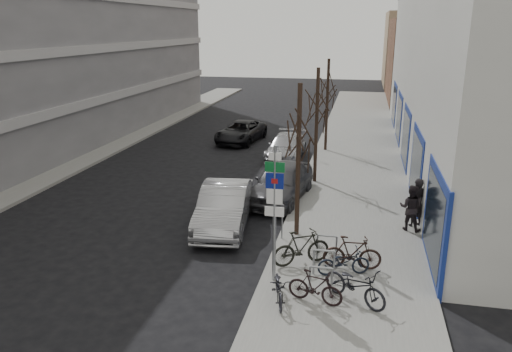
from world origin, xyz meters
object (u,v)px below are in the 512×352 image
at_px(bike_far_inner, 352,252).
at_px(parked_car_back, 286,147).
at_px(bike_mid_curb, 344,260).
at_px(bike_near_left, 279,285).
at_px(tree_far, 328,83).
at_px(highway_sign_pole, 275,206).
at_px(parked_car_mid, 281,182).
at_px(bike_rack, 324,260).
at_px(parked_car_front, 224,207).
at_px(bike_far_curb, 355,282).
at_px(tree_near, 299,125).
at_px(meter_back, 314,146).
at_px(tree_mid, 317,99).
at_px(meter_mid, 302,174).
at_px(pedestrian_far, 411,207).
at_px(bike_mid_inner, 301,247).
at_px(meter_front, 282,218).
at_px(lane_car, 241,132).
at_px(bike_near_right, 315,287).

relative_size(bike_far_inner, parked_car_back, 0.39).
bearing_deg(bike_mid_curb, bike_near_left, 120.95).
bearing_deg(bike_far_inner, tree_far, 3.76).
distance_m(highway_sign_pole, parked_car_mid, 7.63).
relative_size(bike_rack, parked_car_front, 0.46).
bearing_deg(tree_far, highway_sign_pole, -90.69).
xyz_separation_m(highway_sign_pole, bike_far_curb, (2.34, -0.71, -1.72)).
bearing_deg(tree_near, meter_back, 92.45).
height_order(tree_mid, meter_mid, tree_mid).
bearing_deg(pedestrian_far, parked_car_back, -42.57).
relative_size(bike_far_inner, parked_car_front, 0.36).
relative_size(bike_mid_inner, parked_car_mid, 0.39).
xyz_separation_m(highway_sign_pole, meter_front, (-0.25, 3.01, -1.54)).
bearing_deg(tree_far, bike_near_left, -89.51).
xyz_separation_m(bike_rack, bike_near_left, (-1.05, -1.75, -0.02)).
bearing_deg(bike_mid_inner, parked_car_back, -20.17).
height_order(tree_far, parked_car_front, tree_far).
height_order(meter_mid, bike_mid_inner, meter_mid).
relative_size(meter_back, parked_car_back, 0.27).
bearing_deg(meter_mid, pedestrian_far, -40.30).
xyz_separation_m(tree_far, lane_car, (-5.62, 1.59, -3.43)).
bearing_deg(meter_mid, bike_rack, -78.20).
height_order(tree_near, bike_far_inner, tree_near).
distance_m(bike_rack, parked_car_mid, 7.20).
height_order(bike_far_curb, pedestrian_far, pedestrian_far).
height_order(highway_sign_pole, parked_car_mid, highway_sign_pole).
bearing_deg(parked_car_mid, bike_near_right, -66.84).
relative_size(bike_near_left, bike_near_right, 1.03).
xyz_separation_m(tree_mid, parked_car_front, (-2.80, -6.06, -3.29)).
height_order(highway_sign_pole, bike_far_curb, highway_sign_pole).
relative_size(highway_sign_pole, parked_car_mid, 0.86).
xyz_separation_m(tree_mid, bike_near_left, (0.15, -11.15, -3.47)).
xyz_separation_m(tree_near, lane_car, (-5.62, 14.59, -3.43)).
bearing_deg(bike_mid_inner, bike_near_left, 141.57).
height_order(bike_rack, tree_mid, tree_mid).
bearing_deg(meter_mid, parked_car_front, -117.28).
relative_size(bike_near_left, pedestrian_far, 0.92).
relative_size(meter_back, bike_near_left, 0.80).
relative_size(bike_rack, bike_far_inner, 1.26).
bearing_deg(meter_back, tree_far, 79.80).
xyz_separation_m(bike_mid_inner, pedestrian_far, (3.52, 3.58, 0.28)).
bearing_deg(parked_car_back, bike_rack, -75.43).
relative_size(tree_mid, parked_car_back, 1.18).
bearing_deg(highway_sign_pole, tree_far, 89.31).
distance_m(meter_front, bike_mid_inner, 2.05).
distance_m(bike_far_curb, pedestrian_far, 5.78).
xyz_separation_m(highway_sign_pole, bike_far_inner, (2.20, 1.22, -1.76)).
height_order(meter_front, lane_car, meter_front).
bearing_deg(parked_car_back, tree_far, 44.17).
relative_size(meter_mid, bike_mid_inner, 0.66).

